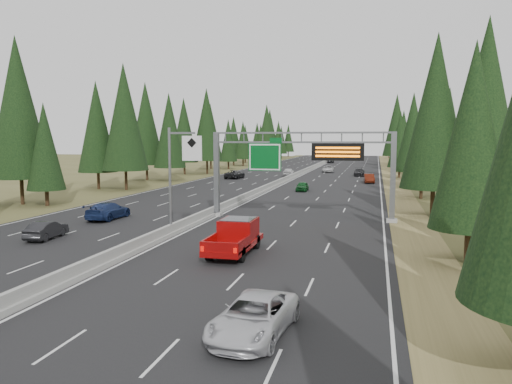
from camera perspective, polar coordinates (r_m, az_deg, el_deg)
road at (r=90.64m, az=4.13°, el=1.51°), size 32.00×260.00×0.08m
shoulder_right at (r=89.48m, az=15.45°, el=1.24°), size 3.60×260.00×0.06m
shoulder_left at (r=95.17m, az=-6.50°, el=1.70°), size 3.60×260.00×0.06m
median_barrier at (r=90.61m, az=4.14°, el=1.75°), size 0.70×260.00×0.85m
sign_gantry at (r=44.45m, az=5.99°, el=3.50°), size 16.75×0.98×7.80m
hov_sign_pole at (r=37.02m, az=-9.01°, el=2.09°), size 2.80×0.50×8.00m
tree_row_right at (r=68.09m, az=19.66°, el=6.97°), size 11.78×240.04×18.51m
tree_row_left at (r=83.72m, az=-12.73°, el=7.28°), size 12.02×241.76×18.76m
silver_minivan at (r=18.80m, az=-0.23°, el=-14.03°), size 2.85×5.34×1.43m
red_pickup at (r=31.73m, az=-2.25°, el=-4.85°), size 2.29×6.40×2.09m
car_ahead_green at (r=69.20m, az=5.31°, el=0.65°), size 1.63×3.85×1.30m
car_ahead_dkred at (r=83.57m, az=12.81°, el=1.52°), size 1.91×4.57×1.47m
car_ahead_dkgrey at (r=99.02m, az=11.71°, el=2.23°), size 2.16×5.04×1.45m
car_ahead_white at (r=109.00m, az=8.25°, el=2.63°), size 2.69×5.21×1.41m
car_ahead_far at (r=151.66m, az=8.54°, el=3.60°), size 1.80×4.44×1.51m
car_onc_near at (r=39.08m, az=-22.83°, el=-4.01°), size 1.77×4.06×1.30m
car_onc_blue at (r=46.70m, az=-16.54°, el=-2.05°), size 2.17×5.28×1.53m
car_onc_white at (r=96.44m, az=3.82°, el=2.30°), size 1.98×4.79×1.62m
car_onc_far at (r=90.90m, az=-2.45°, el=2.04°), size 2.82×5.59×1.51m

